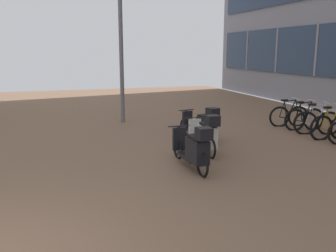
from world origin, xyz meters
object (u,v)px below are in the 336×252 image
object	(u,v)px
scooter_near	(194,149)
lamp_post	(120,24)
bicycle_rack_06	(304,119)
scooter_mid	(202,124)
bicycle_rack_05	(317,123)
bicycle_rack_07	(289,116)
scooter_far	(205,135)
bicycle_rack_04	(331,127)

from	to	relation	value
scooter_near	lamp_post	world-z (taller)	lamp_post
bicycle_rack_06	scooter_near	world-z (taller)	scooter_near
scooter_near	scooter_mid	xyz separation A→B (m)	(1.20, 2.34, -0.01)
bicycle_rack_05	bicycle_rack_07	xyz separation A→B (m)	(-0.07, 1.27, -0.01)
scooter_far	bicycle_rack_04	bearing A→B (deg)	3.61
scooter_far	lamp_post	world-z (taller)	lamp_post
bicycle_rack_07	scooter_mid	xyz separation A→B (m)	(-3.47, -0.88, 0.11)
bicycle_rack_05	scooter_far	bearing A→B (deg)	-167.53
scooter_mid	scooter_near	bearing A→B (deg)	-117.10
bicycle_rack_04	scooter_far	size ratio (longest dim) A/B	0.80
bicycle_rack_07	scooter_near	world-z (taller)	scooter_near
bicycle_rack_07	bicycle_rack_06	bearing A→B (deg)	-79.90
scooter_mid	lamp_post	distance (m)	4.67
scooter_near	scooter_far	xyz separation A→B (m)	(0.72, 1.06, 0.00)
scooter_mid	scooter_far	bearing A→B (deg)	-110.29
bicycle_rack_07	scooter_far	xyz separation A→B (m)	(-3.94, -2.16, 0.12)
bicycle_rack_05	lamp_post	distance (m)	7.00
scooter_far	scooter_near	bearing A→B (deg)	-124.33
bicycle_rack_04	bicycle_rack_06	distance (m)	1.28
scooter_near	scooter_far	distance (m)	1.29
bicycle_rack_06	lamp_post	size ratio (longest dim) A/B	0.23
bicycle_rack_04	scooter_mid	distance (m)	3.64
bicycle_rack_04	lamp_post	xyz separation A→B (m)	(-5.09, 4.33, 2.98)
scooter_far	lamp_post	size ratio (longest dim) A/B	0.29
bicycle_rack_07	scooter_mid	size ratio (longest dim) A/B	0.80
scooter_near	scooter_mid	distance (m)	2.63
bicycle_rack_04	bicycle_rack_05	size ratio (longest dim) A/B	1.02
bicycle_rack_04	bicycle_rack_07	bearing A→B (deg)	90.43
scooter_mid	scooter_far	xyz separation A→B (m)	(-0.47, -1.28, 0.02)
bicycle_rack_04	scooter_near	size ratio (longest dim) A/B	0.75
scooter_mid	bicycle_rack_07	bearing A→B (deg)	14.23
lamp_post	bicycle_rack_06	bearing A→B (deg)	-30.47
bicycle_rack_05	bicycle_rack_06	distance (m)	0.64
bicycle_rack_04	bicycle_rack_06	bearing A→B (deg)	85.54
bicycle_rack_06	lamp_post	world-z (taller)	lamp_post
bicycle_rack_04	bicycle_rack_06	size ratio (longest dim) A/B	1.02
bicycle_rack_06	scooter_mid	xyz separation A→B (m)	(-3.59, -0.24, 0.10)
bicycle_rack_05	scooter_far	world-z (taller)	scooter_far
scooter_mid	lamp_post	bearing A→B (deg)	115.98
scooter_mid	bicycle_rack_06	bearing A→B (deg)	3.89
bicycle_rack_05	bicycle_rack_07	size ratio (longest dim) A/B	1.01
bicycle_rack_04	scooter_mid	size ratio (longest dim) A/B	0.83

